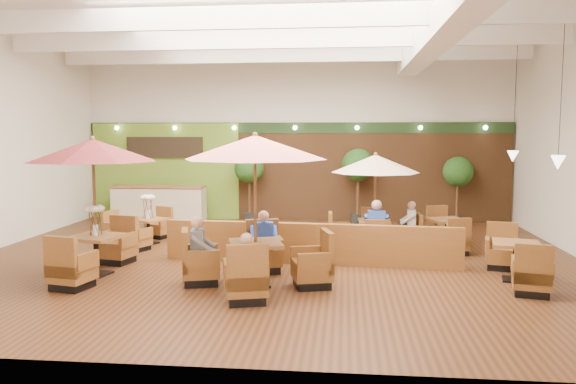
# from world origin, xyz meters

# --- Properties ---
(room) EXTENTS (14.04, 14.00, 5.52)m
(room) POSITION_xyz_m (0.25, 1.22, 3.63)
(room) COLOR #381E0F
(room) RESTS_ON ground
(service_counter) EXTENTS (3.00, 0.75, 1.18)m
(service_counter) POSITION_xyz_m (-4.40, 5.10, 0.58)
(service_counter) COLOR beige
(service_counter) RESTS_ON ground
(booth_divider) EXTENTS (6.55, 0.64, 0.91)m
(booth_divider) POSITION_xyz_m (0.87, -0.39, 0.45)
(booth_divider) COLOR brown
(booth_divider) RESTS_ON ground
(table_0) EXTENTS (2.61, 2.87, 2.82)m
(table_0) POSITION_xyz_m (-3.39, -1.78, 2.13)
(table_0) COLOR brown
(table_0) RESTS_ON ground
(table_1) EXTENTS (2.98, 2.98, 2.90)m
(table_1) POSITION_xyz_m (-0.03, -2.24, 1.95)
(table_1) COLOR brown
(table_1) RESTS_ON ground
(table_2) EXTENTS (2.34, 2.34, 2.40)m
(table_2) POSITION_xyz_m (2.38, 1.63, 1.65)
(table_2) COLOR brown
(table_2) RESTS_ON ground
(table_3) EXTENTS (1.70, 2.42, 1.45)m
(table_3) POSITION_xyz_m (-3.67, 1.46, 0.44)
(table_3) COLOR brown
(table_3) RESTS_ON ground
(table_4) EXTENTS (1.04, 2.70, 0.97)m
(table_4) POSITION_xyz_m (4.95, -1.40, 0.37)
(table_4) COLOR brown
(table_4) RESTS_ON ground
(table_5) EXTENTS (1.01, 2.56, 0.91)m
(table_5) POSITION_xyz_m (4.21, 1.84, 0.35)
(table_5) COLOR brown
(table_5) RESTS_ON ground
(topiary_0) EXTENTS (0.96, 0.96, 2.23)m
(topiary_0) POSITION_xyz_m (-1.45, 5.30, 1.66)
(topiary_0) COLOR black
(topiary_0) RESTS_ON ground
(topiary_1) EXTENTS (1.03, 1.03, 2.39)m
(topiary_1) POSITION_xyz_m (2.04, 5.30, 1.78)
(topiary_1) COLOR black
(topiary_1) RESTS_ON ground
(topiary_2) EXTENTS (0.93, 0.93, 2.15)m
(topiary_2) POSITION_xyz_m (5.12, 5.30, 1.60)
(topiary_2) COLOR black
(topiary_2) RESTS_ON ground
(diner_0) EXTENTS (0.42, 0.40, 0.75)m
(diner_0) POSITION_xyz_m (-0.03, -3.30, 0.74)
(diner_0) COLOR silver
(diner_0) RESTS_ON ground
(diner_1) EXTENTS (0.43, 0.38, 0.82)m
(diner_1) POSITION_xyz_m (-0.03, -1.18, 0.77)
(diner_1) COLOR #294CB4
(diner_1) RESTS_ON ground
(diner_2) EXTENTS (0.38, 0.45, 0.85)m
(diner_2) POSITION_xyz_m (-1.10, -2.24, 0.78)
(diner_2) COLOR slate
(diner_2) RESTS_ON ground
(diner_3) EXTENTS (0.43, 0.35, 0.85)m
(diner_3) POSITION_xyz_m (2.38, 0.76, 0.78)
(diner_3) COLOR #294CB4
(diner_3) RESTS_ON ground
(diner_4) EXTENTS (0.30, 0.37, 0.72)m
(diner_4) POSITION_xyz_m (3.25, 1.63, 0.73)
(diner_4) COLOR silver
(diner_4) RESTS_ON ground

